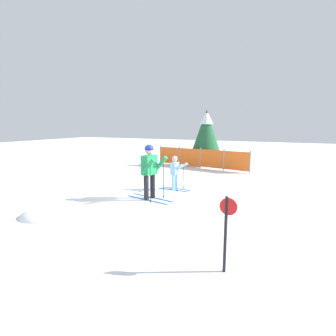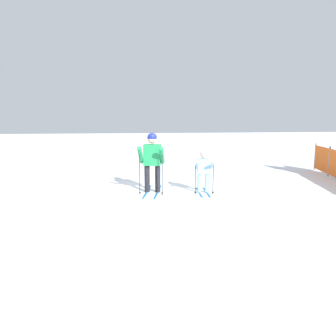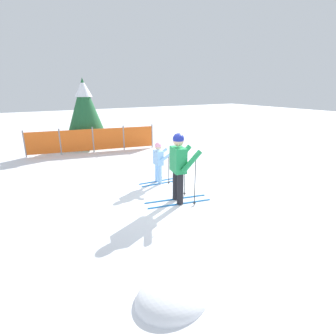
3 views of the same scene
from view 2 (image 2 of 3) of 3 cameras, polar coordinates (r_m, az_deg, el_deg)
The scene contains 4 objects.
ground_plane at distance 9.84m, azimuth -2.81°, elevation -4.12°, with size 60.00×60.00×0.00m, color white.
skier_adult at distance 9.56m, azimuth -2.78°, elevation 1.90°, with size 1.70×0.82×1.76m.
skier_child at distance 9.58m, azimuth 6.19°, elevation 0.00°, with size 1.19×0.58×1.26m.
snow_mound at distance 11.68m, azimuth -16.53°, elevation -2.34°, with size 1.07×0.91×0.43m, color white.
Camera 2 is at (9.55, -0.57, 2.30)m, focal length 35.00 mm.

